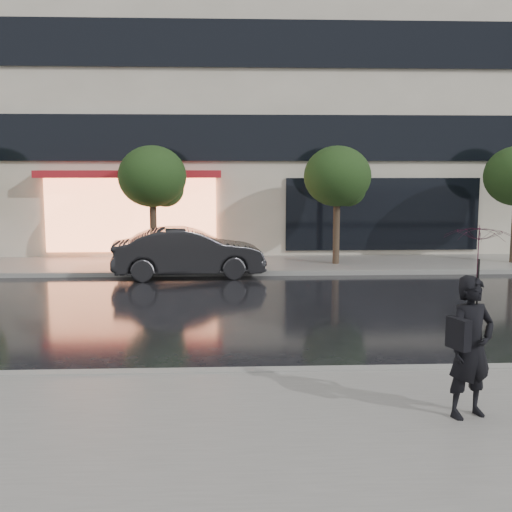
{
  "coord_description": "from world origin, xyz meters",
  "views": [
    {
      "loc": [
        -0.6,
        -10.9,
        3.4
      ],
      "look_at": [
        0.03,
        2.97,
        1.4
      ],
      "focal_mm": 45.0,
      "sensor_mm": 36.0,
      "label": 1
    }
  ],
  "objects": [
    {
      "name": "curb_far",
      "position": [
        0.0,
        8.5,
        0.07
      ],
      "size": [
        60.0,
        0.25,
        0.14
      ],
      "primitive_type": "cube",
      "color": "gray",
      "rests_on": "ground"
    },
    {
      "name": "sidewalk_far",
      "position": [
        0.0,
        10.25,
        0.06
      ],
      "size": [
        60.0,
        3.5,
        0.12
      ],
      "primitive_type": "cube",
      "color": "slate",
      "rests_on": "ground"
    },
    {
      "name": "sidewalk_near",
      "position": [
        0.0,
        -3.25,
        0.06
      ],
      "size": [
        60.0,
        4.5,
        0.12
      ],
      "primitive_type": "cube",
      "color": "slate",
      "rests_on": "ground"
    },
    {
      "name": "tree_mid_east",
      "position": [
        3.06,
        10.03,
        2.92
      ],
      "size": [
        2.2,
        2.2,
        3.99
      ],
      "color": "#33261C",
      "rests_on": "ground"
    },
    {
      "name": "office_building",
      "position": [
        -0.0,
        17.97,
        9.0
      ],
      "size": [
        30.0,
        12.76,
        18.0
      ],
      "color": "beige",
      "rests_on": "ground"
    },
    {
      "name": "tree_mid_west",
      "position": [
        -2.94,
        10.03,
        2.92
      ],
      "size": [
        2.2,
        2.2,
        3.99
      ],
      "color": "#33261C",
      "rests_on": "ground"
    },
    {
      "name": "pedestrian_with_umbrella",
      "position": [
        2.57,
        -2.99,
        1.7
      ],
      "size": [
        1.19,
        1.2,
        2.52
      ],
      "rotation": [
        0.0,
        0.0,
        0.37
      ],
      "color": "black",
      "rests_on": "sidewalk_near"
    },
    {
      "name": "ground",
      "position": [
        0.0,
        0.0,
        0.0
      ],
      "size": [
        120.0,
        120.0,
        0.0
      ],
      "primitive_type": "plane",
      "color": "black",
      "rests_on": "ground"
    },
    {
      "name": "parked_car",
      "position": [
        -1.77,
        8.3,
        0.75
      ],
      "size": [
        4.68,
        2.07,
        1.49
      ],
      "primitive_type": "imported",
      "rotation": [
        0.0,
        0.0,
        1.68
      ],
      "color": "black",
      "rests_on": "ground"
    },
    {
      "name": "curb_near",
      "position": [
        0.0,
        -1.0,
        0.07
      ],
      "size": [
        60.0,
        0.25,
        0.14
      ],
      "primitive_type": "cube",
      "color": "gray",
      "rests_on": "ground"
    }
  ]
}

